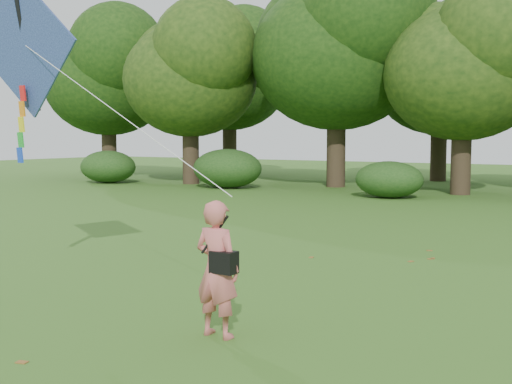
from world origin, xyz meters
The scene contains 6 objects.
ground centered at (0.00, 0.00, 0.00)m, with size 100.00×100.00×0.00m, color #265114.
man_kite_flyer centered at (0.17, -0.52, 0.82)m, with size 0.60×0.39×1.64m, color #CE6561.
crossbody_bag centered at (0.29, -0.55, 0.93)m, with size 0.43×0.20×0.68m.
flying_kite centered at (-4.42, 0.54, 3.85)m, with size 6.07×1.42×3.41m.
shrub_band centered at (-0.72, 17.60, 0.86)m, with size 39.15×3.22×1.88m.
fallen_leaves centered at (0.85, 2.69, 0.01)m, with size 8.42×9.38×0.01m.
Camera 1 is at (4.46, -6.66, 2.39)m, focal length 45.00 mm.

